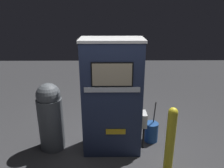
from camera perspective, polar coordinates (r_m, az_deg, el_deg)
ground_plane at (r=3.84m, az=0.02°, el=-18.54°), size 14.00×14.00×0.00m
gas_pump at (r=3.57m, az=0.02°, el=-3.59°), size 1.05×0.56×1.93m
safety_bollard at (r=3.38m, az=15.01°, el=-13.68°), size 0.14×0.14×1.05m
trash_bin at (r=3.90m, az=-15.79°, el=-8.02°), size 0.42×0.42×1.20m
squeegee_bucket at (r=4.19m, az=10.21°, el=-12.17°), size 0.25×0.25×0.81m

